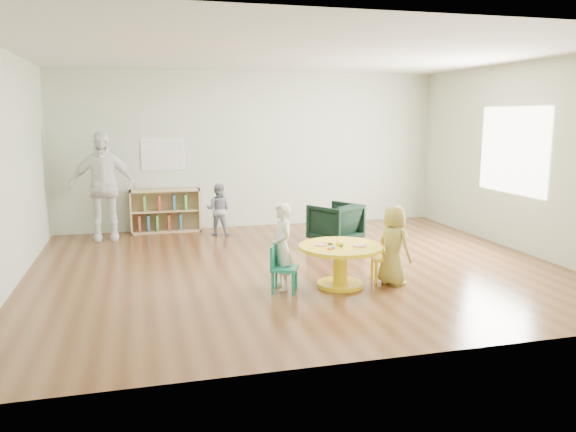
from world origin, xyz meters
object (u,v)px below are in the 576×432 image
object	(u,v)px
armchair	(335,223)
toddler	(218,209)
bookshelf	(165,211)
activity_table	(341,258)
kid_chair_right	(388,256)
adult_caretaker	(103,186)
child_left	(282,247)
child_right	(394,245)
kid_chair_left	(281,267)

from	to	relation	value
armchair	toddler	distance (m)	2.03
bookshelf	toddler	distance (m)	1.03
activity_table	kid_chair_right	size ratio (longest dim) A/B	1.70
bookshelf	armchair	distance (m)	3.05
adult_caretaker	toddler	bearing A→B (deg)	-6.21
child_left	adult_caretaker	world-z (taller)	adult_caretaker
child_right	toddler	xyz separation A→B (m)	(-1.65, 3.37, -0.04)
activity_table	kid_chair_left	distance (m)	0.74
kid_chair_left	bookshelf	size ratio (longest dim) A/B	0.46
kid_chair_right	armchair	distance (m)	2.20
activity_table	child_right	world-z (taller)	child_right
bookshelf	kid_chair_left	bearing A→B (deg)	-73.42
kid_chair_left	kid_chair_right	distance (m)	1.38
kid_chair_right	toddler	xyz separation A→B (m)	(-1.65, 3.23, 0.13)
child_left	bookshelf	bearing A→B (deg)	-171.05
kid_chair_right	adult_caretaker	bearing A→B (deg)	58.54
child_right	toddler	bearing A→B (deg)	4.21
activity_table	child_right	xyz separation A→B (m)	(0.64, -0.09, 0.14)
child_right	adult_caretaker	xyz separation A→B (m)	(-3.51, 3.52, 0.40)
bookshelf	toddler	world-z (taller)	toddler
kid_chair_left	adult_caretaker	size ratio (longest dim) A/B	0.31
bookshelf	child_right	distance (m)	4.66
kid_chair_right	child_right	bearing A→B (deg)	-168.00
kid_chair_left	child_right	world-z (taller)	child_right
child_right	armchair	bearing A→B (deg)	-24.11
child_left	toddler	xyz separation A→B (m)	(-0.31, 3.20, -0.07)
child_left	toddler	world-z (taller)	child_left
bookshelf	adult_caretaker	xyz separation A→B (m)	(-0.99, -0.40, 0.52)
toddler	armchair	bearing A→B (deg)	171.29
toddler	adult_caretaker	bearing A→B (deg)	17.36
kid_chair_right	child_left	world-z (taller)	child_left
toddler	kid_chair_left	bearing A→B (deg)	116.62
activity_table	kid_chair_left	xyz separation A→B (m)	(-0.74, -0.02, -0.05)
activity_table	kid_chair_right	distance (m)	0.64
activity_table	toddler	distance (m)	3.43
kid_chair_right	toddler	world-z (taller)	toddler
bookshelf	child_right	world-z (taller)	child_right
armchair	adult_caretaker	xyz separation A→B (m)	(-3.60, 1.18, 0.57)
kid_chair_left	kid_chair_right	bearing A→B (deg)	116.48
kid_chair_right	adult_caretaker	world-z (taller)	adult_caretaker
child_left	kid_chair_right	bearing A→B (deg)	80.20
kid_chair_right	child_right	xyz separation A→B (m)	(-0.00, -0.14, 0.17)
armchair	toddler	world-z (taller)	toddler
bookshelf	child_right	xyz separation A→B (m)	(2.52, -3.92, 0.12)
armchair	adult_caretaker	bearing A→B (deg)	-49.18
kid_chair_left	activity_table	bearing A→B (deg)	115.28
kid_chair_left	bookshelf	bearing A→B (deg)	-139.85
bookshelf	toddler	size ratio (longest dim) A/B	1.35
bookshelf	adult_caretaker	distance (m)	1.19
kid_chair_left	adult_caretaker	distance (m)	4.10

